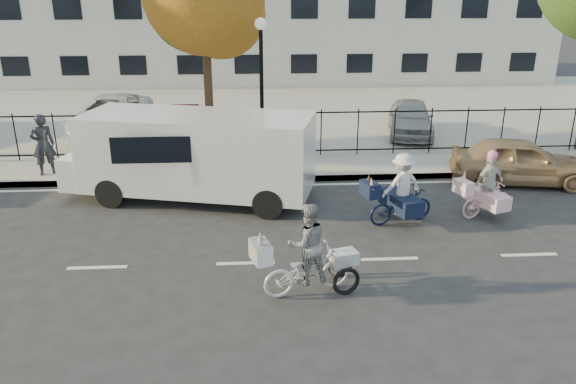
{
  "coord_description": "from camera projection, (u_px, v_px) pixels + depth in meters",
  "views": [
    {
      "loc": [
        0.21,
        -10.33,
        5.38
      ],
      "look_at": [
        0.95,
        1.2,
        1.1
      ],
      "focal_mm": 35.0,
      "sensor_mm": 36.0,
      "label": 1
    }
  ],
  "objects": [
    {
      "name": "ground",
      "position": [
        246.0,
        263.0,
        11.52
      ],
      "size": [
        120.0,
        120.0,
        0.0
      ],
      "primitive_type": "plane",
      "color": "#333334"
    },
    {
      "name": "road_markings",
      "position": [
        246.0,
        263.0,
        11.52
      ],
      "size": [
        60.0,
        9.52,
        0.01
      ],
      "primitive_type": null,
      "color": "silver",
      "rests_on": "ground"
    },
    {
      "name": "curb",
      "position": [
        247.0,
        180.0,
        16.22
      ],
      "size": [
        60.0,
        0.1,
        0.15
      ],
      "primitive_type": "cube",
      "color": "#A8A399",
      "rests_on": "ground"
    },
    {
      "name": "sidewalk",
      "position": [
        247.0,
        169.0,
        17.2
      ],
      "size": [
        60.0,
        2.2,
        0.15
      ],
      "primitive_type": "cube",
      "color": "#A8A399",
      "rests_on": "ground"
    },
    {
      "name": "parking_lot",
      "position": [
        248.0,
        108.0,
        25.53
      ],
      "size": [
        60.0,
        15.6,
        0.15
      ],
      "primitive_type": "cube",
      "color": "#A8A399",
      "rests_on": "ground"
    },
    {
      "name": "iron_fence",
      "position": [
        247.0,
        134.0,
        17.94
      ],
      "size": [
        58.0,
        0.06,
        1.5
      ],
      "primitive_type": null,
      "color": "black",
      "rests_on": "sidewalk"
    },
    {
      "name": "building",
      "position": [
        247.0,
        26.0,
        33.87
      ],
      "size": [
        34.0,
        10.0,
        6.0
      ],
      "primitive_type": "cube",
      "color": "silver",
      "rests_on": "ground"
    },
    {
      "name": "lamppost",
      "position": [
        261.0,
        65.0,
        16.83
      ],
      "size": [
        0.36,
        0.36,
        4.33
      ],
      "color": "black",
      "rests_on": "sidewalk"
    },
    {
      "name": "street_sign",
      "position": [
        186.0,
        121.0,
        17.28
      ],
      "size": [
        0.85,
        0.06,
        1.8
      ],
      "color": "black",
      "rests_on": "sidewalk"
    },
    {
      "name": "zebra_trike",
      "position": [
        308.0,
        259.0,
        10.22
      ],
      "size": [
        2.05,
        1.2,
        1.76
      ],
      "rotation": [
        0.0,
        0.0,
        1.85
      ],
      "color": "white",
      "rests_on": "ground"
    },
    {
      "name": "unicorn_bike",
      "position": [
        487.0,
        193.0,
        13.64
      ],
      "size": [
        1.71,
        1.24,
        1.69
      ],
      "rotation": [
        0.0,
        0.0,
        1.92
      ],
      "color": "#FFC2C6",
      "rests_on": "ground"
    },
    {
      "name": "bull_bike",
      "position": [
        400.0,
        196.0,
        13.27
      ],
      "size": [
        1.91,
        1.34,
        1.72
      ],
      "rotation": [
        0.0,
        0.0,
        1.86
      ],
      "color": "black",
      "rests_on": "ground"
    },
    {
      "name": "white_van",
      "position": [
        194.0,
        153.0,
        14.56
      ],
      "size": [
        6.82,
        3.52,
        2.28
      ],
      "rotation": [
        0.0,
        0.0,
        -0.24
      ],
      "color": "white",
      "rests_on": "ground"
    },
    {
      "name": "gold_sedan",
      "position": [
        521.0,
        161.0,
        15.97
      ],
      "size": [
        4.11,
        2.27,
        1.32
      ],
      "primitive_type": "imported",
      "rotation": [
        0.0,
        0.0,
        1.38
      ],
      "color": "tan",
      "rests_on": "ground"
    },
    {
      "name": "pedestrian",
      "position": [
        43.0,
        145.0,
        16.16
      ],
      "size": [
        0.78,
        0.68,
        1.79
      ],
      "primitive_type": "imported",
      "rotation": [
        0.0,
        0.0,
        3.6
      ],
      "color": "black",
      "rests_on": "sidewalk"
    },
    {
      "name": "lot_car_b",
      "position": [
        112.0,
        115.0,
        20.86
      ],
      "size": [
        2.49,
        4.99,
        1.36
      ],
      "primitive_type": "imported",
      "rotation": [
        0.0,
        0.0,
        -0.05
      ],
      "color": "silver",
      "rests_on": "parking_lot"
    },
    {
      "name": "lot_car_d",
      "position": [
        410.0,
        118.0,
        20.55
      ],
      "size": [
        2.26,
        4.02,
        1.29
      ],
      "primitive_type": "imported",
      "rotation": [
        0.0,
        0.0,
        -0.21
      ],
      "color": "#97989E",
      "rests_on": "parking_lot"
    }
  ]
}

